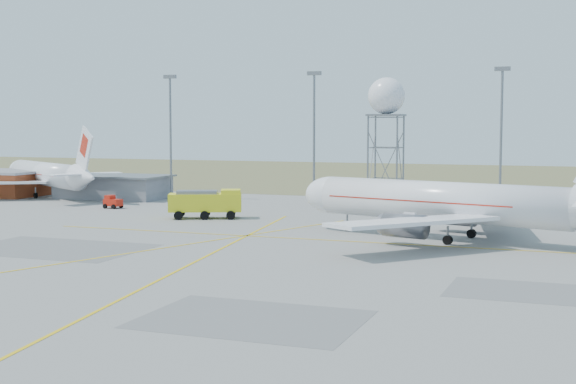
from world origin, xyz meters
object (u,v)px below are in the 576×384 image
at_px(airliner_main, 447,203).
at_px(airliner_far, 49,175).
at_px(radar_tower, 386,136).
at_px(fire_truck, 207,205).
at_px(baggage_tug, 113,203).

height_order(airliner_main, airliner_far, airliner_main).
bearing_deg(radar_tower, airliner_main, -63.81).
bearing_deg(fire_truck, airliner_far, 130.87).
bearing_deg(radar_tower, baggage_tug, -163.11).
xyz_separation_m(airliner_far, fire_truck, (39.77, -19.17, -1.91)).
bearing_deg(radar_tower, airliner_far, 179.17).
bearing_deg(airliner_main, airliner_far, -5.61).
distance_m(airliner_main, fire_truck, 34.24).
xyz_separation_m(airliner_main, radar_tower, (-13.40, 27.25, 6.73)).
relative_size(fire_truck, baggage_tug, 3.74).
xyz_separation_m(fire_truck, baggage_tug, (-18.86, 6.64, -1.10)).
xyz_separation_m(airliner_main, fire_truck, (-32.98, 8.94, -2.17)).
xyz_separation_m(radar_tower, fire_truck, (-19.57, -18.31, -8.89)).
bearing_deg(baggage_tug, radar_tower, 23.78).
bearing_deg(airliner_main, radar_tower, -48.29).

